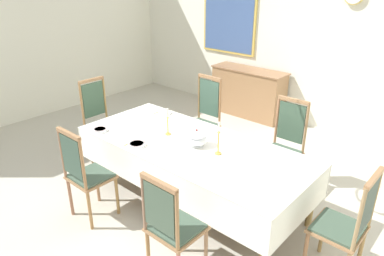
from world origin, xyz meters
The scene contains 21 objects.
ground centered at (0.00, 0.00, -0.02)m, with size 8.10×5.99×0.04m, color #B9B6A7.
back_wall centered at (0.00, 3.04, 1.65)m, with size 8.10×0.08×3.29m, color silver.
left_wall centered at (-4.09, 0.00, 1.65)m, with size 0.08×5.99×3.29m, color silver.
dining_table centered at (0.00, -0.11, 0.70)m, with size 2.74×1.18×0.76m.
tablecloth centered at (0.00, -0.11, 0.67)m, with size 2.76×1.20×0.40m.
chair_south_a centered at (-0.65, -1.11, 0.57)m, with size 0.44×0.42×1.10m.
chair_north_a centered at (-0.65, 0.89, 0.61)m, with size 0.44×0.42×1.21m.
chair_south_b centered at (0.65, -1.11, 0.57)m, with size 0.44×0.42×1.07m.
chair_north_b centered at (0.65, 0.88, 0.60)m, with size 0.44×0.42×1.17m.
chair_head_west centered at (-1.78, -0.11, 0.60)m, with size 0.42×0.44×1.17m.
chair_head_east centered at (1.78, -0.11, 0.58)m, with size 0.42×0.44×1.11m.
soup_tureen centered at (0.07, -0.11, 0.87)m, with size 0.25×0.25×0.20m.
candlestick_west centered at (-0.38, -0.11, 0.90)m, with size 0.07×0.07×0.33m.
candlestick_east centered at (0.38, -0.11, 0.92)m, with size 0.07×0.07×0.37m.
bowl_near_left centered at (-0.42, -0.56, 0.79)m, with size 0.19×0.19×0.04m.
bowl_near_right centered at (-0.89, 0.34, 0.79)m, with size 0.17×0.17×0.03m.
bowl_far_left centered at (-1.06, -0.60, 0.79)m, with size 0.16×0.16×0.04m.
spoon_primary centered at (-0.55, -0.54, 0.77)m, with size 0.05×0.18×0.01m.
spoon_secondary centered at (-1.01, 0.37, 0.77)m, with size 0.03×0.18×0.01m.
sideboard centered at (-1.08, 2.72, 0.45)m, with size 1.44×0.48×0.90m.
framed_painting centered at (-1.77, 2.97, 1.72)m, with size 1.21×0.05×1.30m.
Camera 1 is at (2.42, -2.85, 2.56)m, focal length 33.49 mm.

